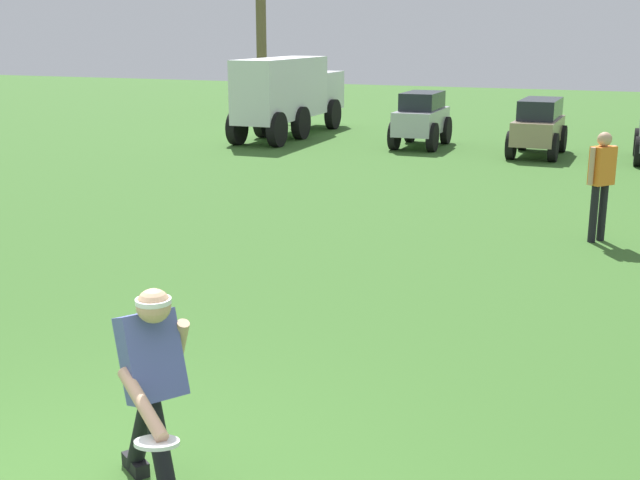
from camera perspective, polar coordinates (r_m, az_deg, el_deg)
The scene contains 7 objects.
frisbee_thrower at distance 5.14m, azimuth -11.84°, elevation -9.86°, with size 0.86×0.81×1.43m.
frisbee_in_flight at distance 4.69m, azimuth -11.52°, elevation -13.94°, with size 0.31×0.31×0.07m.
teammate_midfield at distance 11.92m, azimuth 19.38°, elevation 4.30°, with size 0.37×0.43×1.56m.
parked_car_slot_a at distance 21.08m, azimuth 7.23°, elevation 8.61°, with size 1.24×2.38×1.40m.
parked_car_slot_b at distance 20.13m, azimuth 15.29°, elevation 7.87°, with size 1.15×2.40×1.34m.
box_truck at distance 23.11m, azimuth -2.17°, elevation 10.45°, with size 1.60×5.94×2.20m.
palm_tree_far_left at distance 29.64m, azimuth -4.23°, elevation 15.07°, with size 2.95×2.87×5.51m.
Camera 1 is at (3.09, -3.31, 2.90)m, focal length 45.00 mm.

